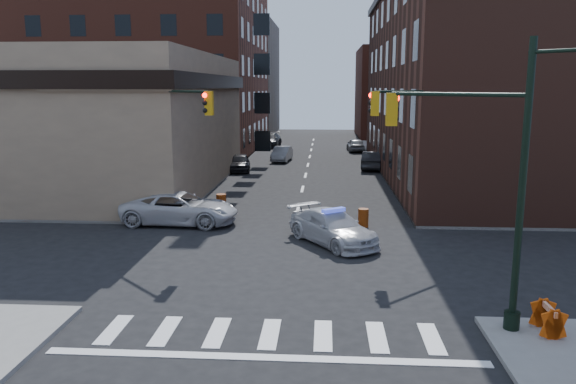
# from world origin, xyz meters

# --- Properties ---
(ground) EXTENTS (140.00, 140.00, 0.00)m
(ground) POSITION_xyz_m (0.00, 0.00, 0.00)
(ground) COLOR black
(ground) RESTS_ON ground
(sidewalk_nw) EXTENTS (34.00, 54.50, 0.15)m
(sidewalk_nw) POSITION_xyz_m (-23.00, 32.75, 0.07)
(sidewalk_nw) COLOR gray
(sidewalk_nw) RESTS_ON ground
(sidewalk_ne) EXTENTS (34.00, 54.50, 0.15)m
(sidewalk_ne) POSITION_xyz_m (23.00, 32.75, 0.07)
(sidewalk_ne) COLOR gray
(sidewalk_ne) RESTS_ON ground
(bank_building) EXTENTS (22.00, 22.00, 9.00)m
(bank_building) POSITION_xyz_m (-17.00, 16.50, 4.50)
(bank_building) COLOR #8F795E
(bank_building) RESTS_ON ground
(apartment_block) EXTENTS (25.00, 25.00, 24.00)m
(apartment_block) POSITION_xyz_m (-18.50, 40.00, 12.00)
(apartment_block) COLOR #5D2A1D
(apartment_block) RESTS_ON ground
(commercial_row_ne) EXTENTS (14.00, 34.00, 14.00)m
(commercial_row_ne) POSITION_xyz_m (13.00, 22.50, 7.00)
(commercial_row_ne) COLOR #4E2A1F
(commercial_row_ne) RESTS_ON ground
(filler_nw) EXTENTS (20.00, 18.00, 16.00)m
(filler_nw) POSITION_xyz_m (-16.00, 62.00, 8.00)
(filler_nw) COLOR brown
(filler_nw) RESTS_ON ground
(filler_ne) EXTENTS (16.00, 16.00, 12.00)m
(filler_ne) POSITION_xyz_m (14.00, 58.00, 6.00)
(filler_ne) COLOR #5D2A1D
(filler_ne) RESTS_ON ground
(signal_pole_se) EXTENTS (5.40, 5.27, 8.00)m
(signal_pole_se) POSITION_xyz_m (6.04, -5.52, 4.61)
(signal_pole_se) COLOR black
(signal_pole_se) RESTS_ON sidewalk_se
(signal_pole_nw) EXTENTS (3.58, 3.67, 8.00)m
(signal_pole_nw) POSITION_xyz_m (-5.85, 5.34, 4.34)
(signal_pole_nw) COLOR black
(signal_pole_nw) RESTS_ON sidewalk_nw
(signal_pole_ne) EXTENTS (3.67, 3.58, 8.00)m
(signal_pole_ne) POSITION_xyz_m (5.84, 5.35, 4.34)
(signal_pole_ne) COLOR black
(signal_pole_ne) RESTS_ON sidewalk_ne
(tree_ne_near) EXTENTS (3.00, 3.00, 4.85)m
(tree_ne_near) POSITION_xyz_m (7.50, 26.00, 3.49)
(tree_ne_near) COLOR black
(tree_ne_near) RESTS_ON sidewalk_ne
(tree_ne_far) EXTENTS (3.00, 3.00, 4.85)m
(tree_ne_far) POSITION_xyz_m (7.50, 34.00, 3.49)
(tree_ne_far) COLOR black
(tree_ne_far) RESTS_ON sidewalk_ne
(police_car) EXTENTS (4.55, 5.29, 1.46)m
(police_car) POSITION_xyz_m (1.87, 2.66, 0.73)
(police_car) COLOR #BBBBBF
(police_car) RESTS_ON ground
(pickup) EXTENTS (5.97, 3.03, 1.62)m
(pickup) POSITION_xyz_m (-5.80, 5.80, 0.81)
(pickup) COLOR silver
(pickup) RESTS_ON ground
(parked_car_wnear) EXTENTS (2.16, 4.34, 1.42)m
(parked_car_wnear) POSITION_xyz_m (-5.50, 23.95, 0.71)
(parked_car_wnear) COLOR black
(parked_car_wnear) RESTS_ON ground
(parked_car_wfar) EXTENTS (1.88, 4.28, 1.37)m
(parked_car_wfar) POSITION_xyz_m (-2.50, 30.39, 0.68)
(parked_car_wfar) COLOR gray
(parked_car_wfar) RESTS_ON ground
(parked_car_wdeep) EXTENTS (2.72, 5.64, 1.58)m
(parked_car_wdeep) POSITION_xyz_m (-4.92, 42.98, 0.79)
(parked_car_wdeep) COLOR black
(parked_car_wdeep) RESTS_ON ground
(parked_car_enear) EXTENTS (2.20, 4.72, 1.50)m
(parked_car_enear) POSITION_xyz_m (5.50, 25.75, 0.75)
(parked_car_enear) COLOR black
(parked_car_enear) RESTS_ON ground
(parked_car_efar) EXTENTS (1.91, 4.27, 1.42)m
(parked_car_efar) POSITION_xyz_m (4.79, 39.01, 0.71)
(parked_car_efar) COLOR gray
(parked_car_efar) RESTS_ON ground
(pedestrian_a) EXTENTS (0.80, 0.68, 1.86)m
(pedestrian_a) POSITION_xyz_m (-10.05, 8.66, 1.08)
(pedestrian_a) COLOR black
(pedestrian_a) RESTS_ON sidewalk_nw
(pedestrian_b) EXTENTS (1.13, 0.97, 2.01)m
(pedestrian_b) POSITION_xyz_m (-12.86, 7.57, 1.16)
(pedestrian_b) COLOR black
(pedestrian_b) RESTS_ON sidewalk_nw
(pedestrian_c) EXTENTS (0.97, 0.77, 1.54)m
(pedestrian_c) POSITION_xyz_m (-13.00, 6.00, 0.92)
(pedestrian_c) COLOR black
(pedestrian_c) RESTS_ON sidewalk_nw
(barrel_road) EXTENTS (0.59, 0.59, 0.92)m
(barrel_road) POSITION_xyz_m (3.44, 5.78, 0.46)
(barrel_road) COLOR orange
(barrel_road) RESTS_ON ground
(barrel_bank) EXTENTS (0.66, 0.66, 0.99)m
(barrel_bank) POSITION_xyz_m (-4.24, 8.75, 0.49)
(barrel_bank) COLOR #E05F0A
(barrel_bank) RESTS_ON ground
(barricade_se_a) EXTENTS (0.54, 1.07, 0.80)m
(barricade_se_a) POSITION_xyz_m (7.70, -6.53, 0.55)
(barricade_se_a) COLOR #C74A09
(barricade_se_a) RESTS_ON sidewalk_se
(barricade_nw_a) EXTENTS (1.15, 0.74, 0.80)m
(barricade_nw_a) POSITION_xyz_m (-7.42, 7.09, 0.55)
(barricade_nw_a) COLOR #ED540B
(barricade_nw_a) RESTS_ON sidewalk_nw
(barricade_nw_b) EXTENTS (1.21, 0.69, 0.87)m
(barricade_nw_b) POSITION_xyz_m (-11.15, 6.09, 0.58)
(barricade_nw_b) COLOR red
(barricade_nw_b) RESTS_ON sidewalk_nw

